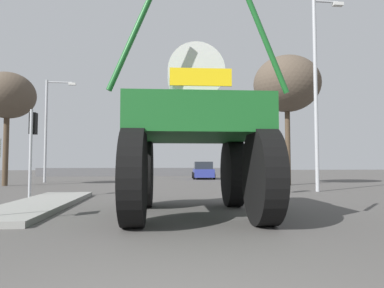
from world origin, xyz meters
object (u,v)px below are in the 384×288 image
(sedan_ahead, at_px, (203,171))
(bare_tree_right, at_px, (287,84))
(traffic_signal_near_left, at_px, (33,134))
(traffic_signal_near_right, at_px, (253,139))
(bare_tree_left, at_px, (7,96))
(streetlight_far_left, at_px, (49,124))
(oversize_sprayer, at_px, (193,135))
(streetlight_near_right, at_px, (317,85))

(sedan_ahead, bearing_deg, bare_tree_right, -154.36)
(traffic_signal_near_left, relative_size, traffic_signal_near_right, 1.05)
(bare_tree_left, xyz_separation_m, bare_tree_right, (17.19, -1.04, 0.89))
(traffic_signal_near_left, height_order, streetlight_far_left, streetlight_far_left)
(oversize_sprayer, distance_m, streetlight_near_right, 10.26)
(sedan_ahead, relative_size, traffic_signal_near_left, 1.24)
(traffic_signal_near_left, bearing_deg, oversize_sprayer, -41.88)
(streetlight_far_left, bearing_deg, sedan_ahead, 22.66)
(traffic_signal_near_right, height_order, bare_tree_left, bare_tree_left)
(oversize_sprayer, relative_size, sedan_ahead, 1.34)
(traffic_signal_near_left, relative_size, streetlight_far_left, 0.46)
(sedan_ahead, xyz_separation_m, traffic_signal_near_left, (-8.97, -17.12, 1.76))
(bare_tree_left, bearing_deg, oversize_sprayer, -53.16)
(streetlight_near_right, height_order, bare_tree_right, streetlight_near_right)
(sedan_ahead, xyz_separation_m, streetlight_far_left, (-11.92, -4.97, 3.46))
(oversize_sprayer, bearing_deg, bare_tree_right, -28.76)
(streetlight_far_left, relative_size, bare_tree_right, 0.91)
(streetlight_near_right, relative_size, bare_tree_right, 1.16)
(sedan_ahead, bearing_deg, bare_tree_left, 128.05)
(bare_tree_right, bearing_deg, sedan_ahead, 111.71)
(streetlight_near_right, xyz_separation_m, bare_tree_right, (0.47, 5.16, 1.20))
(traffic_signal_near_right, bearing_deg, bare_tree_right, 59.24)
(oversize_sprayer, bearing_deg, streetlight_far_left, 28.52)
(sedan_ahead, distance_m, bare_tree_left, 16.64)
(streetlight_near_right, xyz_separation_m, bare_tree_left, (-16.72, 6.20, 0.31))
(streetlight_near_right, bearing_deg, bare_tree_left, 159.65)
(bare_tree_left, bearing_deg, bare_tree_right, -3.47)
(oversize_sprayer, relative_size, bare_tree_right, 0.69)
(streetlight_far_left, distance_m, bare_tree_left, 4.37)
(bare_tree_left, bearing_deg, streetlight_near_right, -20.35)
(traffic_signal_near_left, distance_m, streetlight_near_right, 12.91)
(bare_tree_right, bearing_deg, traffic_signal_near_left, -151.19)
(sedan_ahead, distance_m, streetlight_far_left, 13.37)
(oversize_sprayer, height_order, traffic_signal_near_left, oversize_sprayer)
(traffic_signal_near_left, height_order, bare_tree_left, bare_tree_left)
(sedan_ahead, relative_size, bare_tree_left, 0.61)
(oversize_sprayer, relative_size, traffic_signal_near_right, 1.75)
(traffic_signal_near_left, relative_size, streetlight_near_right, 0.36)
(streetlight_far_left, bearing_deg, bare_tree_left, -108.03)
(oversize_sprayer, height_order, streetlight_far_left, streetlight_far_left)
(sedan_ahead, xyz_separation_m, streetlight_near_right, (3.51, -15.16, 4.41))
(streetlight_far_left, xyz_separation_m, bare_tree_left, (-1.30, -3.98, 1.26))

